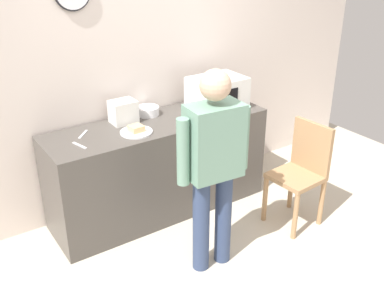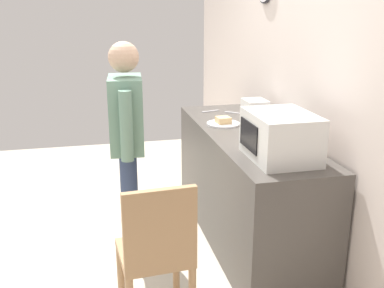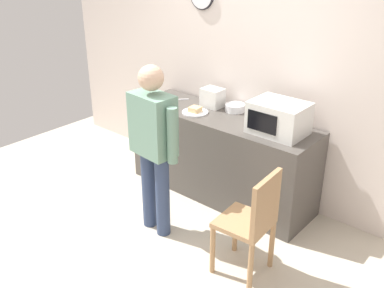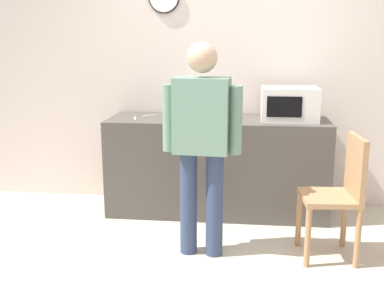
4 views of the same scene
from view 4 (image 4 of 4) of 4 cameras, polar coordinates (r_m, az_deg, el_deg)
ground_plane at (r=3.46m, az=2.97°, el=-15.34°), size 6.00×6.00×0.00m
back_wall at (r=4.67m, az=4.33°, el=8.67°), size 5.40×0.13×2.60m
kitchen_counter at (r=4.44m, az=3.06°, el=-2.68°), size 2.04×0.62×0.90m
microwave at (r=4.32m, az=11.77°, el=4.79°), size 0.50×0.39×0.30m
sandwich_plate at (r=4.25m, az=-0.58°, el=3.15°), size 0.27×0.27×0.07m
salad_bowl at (r=4.53m, az=3.44°, el=3.97°), size 0.21×0.21×0.08m
toaster at (r=4.50m, az=0.05°, el=4.73°), size 0.22×0.18×0.20m
fork_utensil at (r=4.36m, az=-6.95°, el=3.10°), size 0.06×0.17×0.01m
spoon_utensil at (r=4.53m, az=-5.09°, el=3.49°), size 0.13×0.14×0.01m
person_standing at (r=3.44m, az=1.19°, el=1.12°), size 0.59×0.27×1.61m
wooden_chair at (r=3.66m, az=17.53°, el=-5.47°), size 0.43×0.43×0.94m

